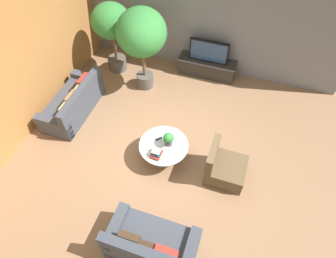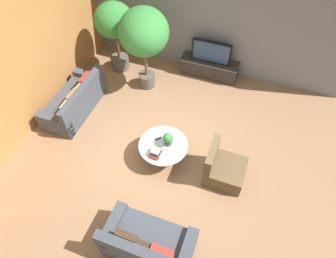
{
  "view_description": "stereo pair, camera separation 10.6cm",
  "coord_description": "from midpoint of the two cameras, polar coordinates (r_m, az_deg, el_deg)",
  "views": [
    {
      "loc": [
        1.36,
        -3.68,
        5.63
      ],
      "look_at": [
        0.03,
        0.23,
        0.55
      ],
      "focal_mm": 32.0,
      "sensor_mm": 36.0,
      "label": 1
    },
    {
      "loc": [
        1.46,
        -3.65,
        5.63
      ],
      "look_at": [
        0.03,
        0.23,
        0.55
      ],
      "focal_mm": 32.0,
      "sensor_mm": 36.0,
      "label": 2
    }
  ],
  "objects": [
    {
      "name": "book_stack",
      "position": [
        6.22,
        -2.69,
        -4.53
      ],
      "size": [
        0.27,
        0.28,
        0.15
      ],
      "color": "gold",
      "rests_on": "coffee_table"
    },
    {
      "name": "armchair_wicker",
      "position": [
        6.4,
        10.07,
        -7.25
      ],
      "size": [
        0.8,
        0.76,
        0.86
      ],
      "rotation": [
        0.0,
        0.0,
        1.57
      ],
      "color": "brown",
      "rests_on": "ground"
    },
    {
      "name": "ground_plane",
      "position": [
        6.86,
        -1.3,
        -4.27
      ],
      "size": [
        24.0,
        24.0,
        0.0
      ],
      "primitive_type": "plane",
      "color": "#8C6647"
    },
    {
      "name": "couch_near_entry",
      "position": [
        5.62,
        -3.75,
        -21.15
      ],
      "size": [
        1.58,
        0.84,
        0.84
      ],
      "rotation": [
        0.0,
        0.0,
        3.14
      ],
      "color": "#3D424C",
      "rests_on": "ground"
    },
    {
      "name": "potted_palm_corner",
      "position": [
        7.39,
        -5.49,
        17.43
      ],
      "size": [
        1.2,
        1.2,
        2.23
      ],
      "color": "#514C47",
      "rests_on": "ground"
    },
    {
      "name": "coffee_table",
      "position": [
        6.52,
        -1.27,
        -3.74
      ],
      "size": [
        1.07,
        1.07,
        0.45
      ],
      "color": "#756656",
      "rests_on": "ground"
    },
    {
      "name": "remote_black",
      "position": [
        6.5,
        -2.22,
        -1.85
      ],
      "size": [
        0.14,
        0.14,
        0.02
      ],
      "primitive_type": "cube",
      "rotation": [
        0.0,
        0.0,
        -0.79
      ],
      "color": "black",
      "rests_on": "coffee_table"
    },
    {
      "name": "side_wall_left",
      "position": [
        7.34,
        -26.18,
        10.99
      ],
      "size": [
        0.12,
        7.4,
        3.0
      ],
      "primitive_type": "cube",
      "color": "#B2753D",
      "rests_on": "ground"
    },
    {
      "name": "potted_palm_tall",
      "position": [
        8.21,
        -11.12,
        18.8
      ],
      "size": [
        1.0,
        1.0,
        1.96
      ],
      "color": "#514C47",
      "rests_on": "ground"
    },
    {
      "name": "television",
      "position": [
        8.28,
        7.41,
        14.45
      ],
      "size": [
        1.06,
        0.13,
        0.62
      ],
      "color": "black",
      "rests_on": "media_console"
    },
    {
      "name": "potted_plant_tabletop",
      "position": [
        6.29,
        -0.4,
        -1.9
      ],
      "size": [
        0.23,
        0.23,
        0.32
      ],
      "color": "#514C47",
      "rests_on": "coffee_table"
    },
    {
      "name": "back_wall_stone",
      "position": [
        8.18,
        6.71,
        20.22
      ],
      "size": [
        7.4,
        0.12,
        3.0
      ],
      "primitive_type": "cube",
      "color": "slate",
      "rests_on": "ground"
    },
    {
      "name": "media_console",
      "position": [
        8.6,
        7.05,
        11.64
      ],
      "size": [
        1.59,
        0.5,
        0.46
      ],
      "color": "#2D2823",
      "rests_on": "ground"
    },
    {
      "name": "couch_by_wall",
      "position": [
        7.8,
        -17.87,
        4.71
      ],
      "size": [
        0.84,
        1.83,
        0.84
      ],
      "rotation": [
        0.0,
        0.0,
        -1.57
      ],
      "color": "#3D424C",
      "rests_on": "ground"
    }
  ]
}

